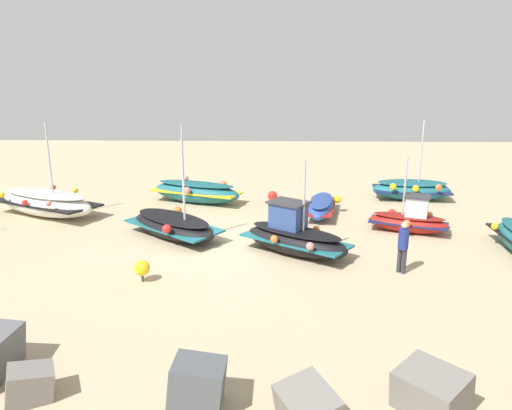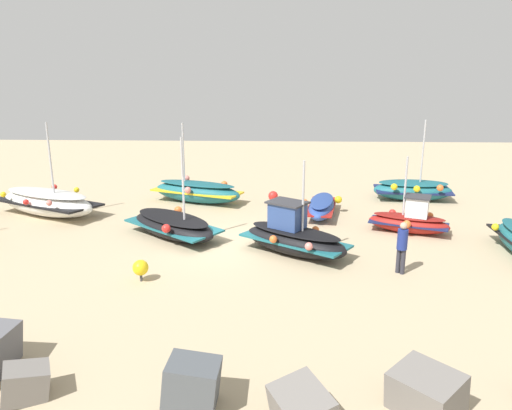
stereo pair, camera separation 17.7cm
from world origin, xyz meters
The scene contains 12 objects.
ground_plane centered at (0.00, 0.00, 0.00)m, with size 54.00×54.00×0.00m, color tan.
fishing_boat_1 centered at (8.04, -3.38, 0.59)m, with size 5.41×3.93×4.12m.
fishing_boat_2 centered at (-3.99, -3.78, 0.40)m, with size 1.89×3.53×0.85m.
fishing_boat_3 centered at (-2.61, 0.94, 0.61)m, with size 4.06×3.39×3.34m.
fishing_boat_4 centered at (1.94, -0.67, 0.46)m, with size 4.25×3.84×3.90m.
fishing_boat_5 centered at (-8.69, -6.62, 0.51)m, with size 3.86×2.17×3.95m.
fishing_boat_6 centered at (1.81, -5.77, 0.55)m, with size 4.73×2.94×3.81m.
fishing_boat_8 centered at (-7.22, -1.55, 0.49)m, with size 3.28×2.14×3.01m.
person_walking centered at (-5.88, 2.52, 0.96)m, with size 0.32×0.32×1.67m.
breakwater_rocks centered at (1.00, 8.67, 0.39)m, with size 24.13×3.17×1.23m.
mooring_buoy_0 centered at (-1.86, -5.56, 0.40)m, with size 0.46×0.46×0.63m.
mooring_buoy_1 centered at (2.08, 3.44, 0.43)m, with size 0.48×0.48×0.67m.
Camera 1 is at (-1.75, 16.94, 6.15)m, focal length 34.33 mm.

